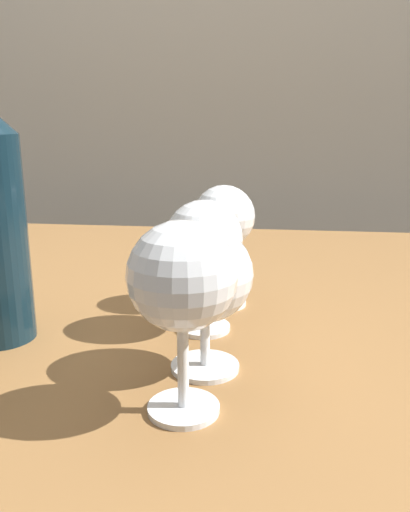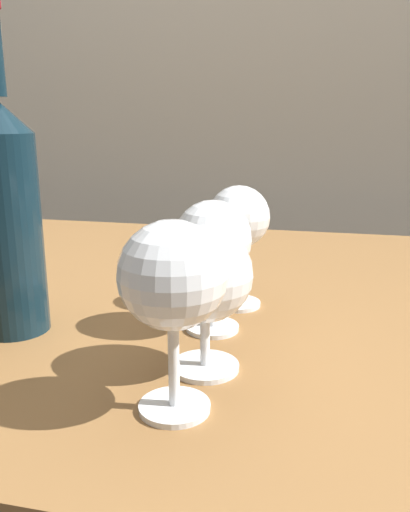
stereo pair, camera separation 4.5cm
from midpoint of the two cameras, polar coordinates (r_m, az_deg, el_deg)
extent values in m
cube|color=brown|center=(0.72, -1.89, -4.75)|extent=(1.25, 0.83, 0.03)
cylinder|color=white|center=(0.43, -0.25, -16.37)|extent=(0.06, 0.06, 0.00)
cylinder|color=white|center=(0.41, -0.26, -11.23)|extent=(0.01, 0.01, 0.08)
sphere|color=white|center=(0.38, -0.27, -2.15)|extent=(0.08, 0.08, 0.08)
ellipsoid|color=beige|center=(0.39, -0.27, -2.66)|extent=(0.07, 0.07, 0.03)
cylinder|color=white|center=(0.49, 2.70, -12.13)|extent=(0.06, 0.06, 0.00)
cylinder|color=white|center=(0.48, 2.75, -8.69)|extent=(0.01, 0.01, 0.06)
sphere|color=white|center=(0.46, 2.84, -2.06)|extent=(0.09, 0.09, 0.09)
ellipsoid|color=maroon|center=(0.46, 2.84, -2.04)|extent=(0.08, 0.08, 0.04)
cylinder|color=white|center=(0.58, 3.09, -7.90)|extent=(0.06, 0.06, 0.00)
cylinder|color=white|center=(0.56, 3.15, -4.36)|extent=(0.01, 0.01, 0.07)
sphere|color=white|center=(0.55, 3.24, 1.84)|extent=(0.08, 0.08, 0.08)
ellipsoid|color=#470A16|center=(0.55, 3.23, 1.40)|extent=(0.07, 0.07, 0.03)
cylinder|color=white|center=(0.65, 5.59, -5.26)|extent=(0.06, 0.06, 0.00)
cylinder|color=white|center=(0.64, 5.69, -1.53)|extent=(0.01, 0.01, 0.08)
sphere|color=white|center=(0.62, 5.85, 4.32)|extent=(0.07, 0.07, 0.07)
ellipsoid|color=pink|center=(0.62, 5.85, 4.38)|extent=(0.07, 0.07, 0.04)
cylinder|color=#0F232D|center=(0.57, -18.88, 2.06)|extent=(0.07, 0.07, 0.21)
camera|label=1|loc=(0.02, -87.14, 0.76)|focal=36.25mm
camera|label=2|loc=(0.02, 92.86, -0.76)|focal=36.25mm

